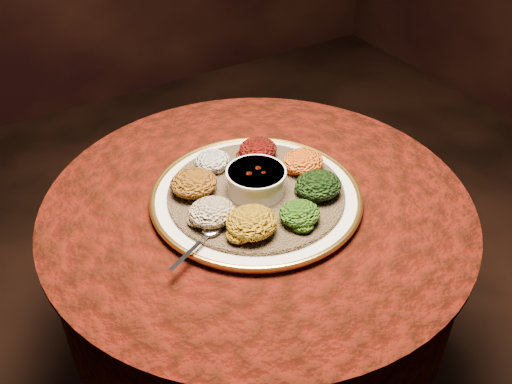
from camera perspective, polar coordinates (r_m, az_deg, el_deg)
table at (r=1.39m, az=0.14°, el=-6.69°), size 0.96×0.96×0.73m
platter at (r=1.26m, az=0.01°, el=-0.48°), size 0.53×0.53×0.02m
injera at (r=1.26m, az=0.01°, el=-0.10°), size 0.47×0.47×0.01m
stew_bowl at (r=1.23m, az=0.01°, el=1.25°), size 0.13×0.13×0.05m
spoon at (r=1.14m, az=-4.79°, el=-4.24°), size 0.14×0.08×0.01m
portion_ayib at (r=1.32m, az=-4.37°, el=3.15°), size 0.08×0.08×0.04m
portion_kitfo at (r=1.35m, az=0.20°, el=4.31°), size 0.09×0.09×0.04m
portion_tikil at (r=1.31m, az=4.73°, el=3.06°), size 0.10×0.09×0.05m
portion_gomen at (r=1.24m, az=6.26°, el=0.71°), size 0.10×0.10×0.05m
portion_mixveg at (r=1.16m, az=4.38°, el=-2.17°), size 0.09×0.08×0.04m
portion_kik at (r=1.13m, az=-0.44°, el=-3.06°), size 0.11×0.10×0.05m
portion_timatim at (r=1.16m, az=-4.44°, el=-2.03°), size 0.10×0.09×0.05m
portion_shiro at (r=1.24m, az=-6.23°, el=0.90°), size 0.10×0.10×0.05m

